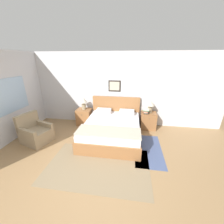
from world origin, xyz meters
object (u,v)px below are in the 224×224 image
object	(u,v)px
armchair	(35,133)
nightstand_by_door	(148,120)
nightstand_near_window	(84,117)
bed	(112,129)
table_lamp_near_window	(84,102)
table_lamp_by_door	(150,104)

from	to	relation	value
armchair	nightstand_by_door	xyz separation A→B (m)	(3.42, 1.37, 0.01)
nightstand_near_window	nightstand_by_door	size ratio (longest dim) A/B	1.00
bed	nightstand_by_door	xyz separation A→B (m)	(1.19, 0.79, 0.01)
bed	table_lamp_near_window	size ratio (longest dim) A/B	4.48
table_lamp_near_window	nightstand_by_door	bearing A→B (deg)	-0.19
armchair	table_lamp_near_window	distance (m)	1.85
nightstand_by_door	table_lamp_by_door	distance (m)	0.60
bed	armchair	bearing A→B (deg)	-165.26
nightstand_by_door	table_lamp_near_window	xyz separation A→B (m)	(-2.36, 0.01, 0.60)
bed	table_lamp_near_window	distance (m)	1.54
bed	table_lamp_by_door	xyz separation A→B (m)	(1.21, 0.79, 0.61)
armchair	table_lamp_by_door	xyz separation A→B (m)	(3.44, 1.38, 0.61)
nightstand_by_door	table_lamp_near_window	size ratio (longest dim) A/B	1.30
nightstand_by_door	table_lamp_by_door	world-z (taller)	table_lamp_by_door
bed	table_lamp_near_window	world-z (taller)	bed
armchair	table_lamp_near_window	world-z (taller)	table_lamp_near_window
bed	armchair	world-z (taller)	bed
armchair	table_lamp_by_door	bearing A→B (deg)	128.86
nightstand_by_door	table_lamp_near_window	world-z (taller)	table_lamp_near_window
armchair	table_lamp_near_window	bearing A→B (deg)	159.48
table_lamp_near_window	armchair	bearing A→B (deg)	-127.51
nightstand_near_window	table_lamp_near_window	size ratio (longest dim) A/B	1.30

